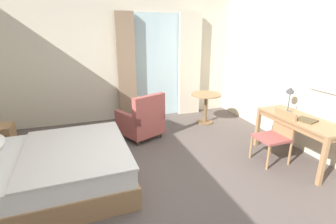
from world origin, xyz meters
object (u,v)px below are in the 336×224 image
object	(u,v)px
bed	(45,170)
round_cafe_table	(206,102)
writing_desk	(300,124)
desk_lamp	(290,93)
desk_chair	(276,134)
closed_book	(306,120)
armchair_by_window	(142,121)

from	to	relation	value
bed	round_cafe_table	size ratio (longest dim) A/B	3.09
writing_desk	desk_lamp	xyz separation A→B (m)	(0.10, 0.40, 0.40)
desk_chair	closed_book	world-z (taller)	desk_chair
bed	armchair_by_window	distance (m)	2.05
closed_book	round_cafe_table	world-z (taller)	closed_book
bed	closed_book	bearing A→B (deg)	-8.15
round_cafe_table	closed_book	bearing A→B (deg)	-75.07
writing_desk	closed_book	size ratio (longest dim) A/B	5.29
bed	armchair_by_window	xyz separation A→B (m)	(1.60, 1.28, 0.05)
closed_book	round_cafe_table	size ratio (longest dim) A/B	0.39
writing_desk	armchair_by_window	xyz separation A→B (m)	(-2.18, 1.70, -0.29)
writing_desk	closed_book	world-z (taller)	closed_book
armchair_by_window	desk_lamp	bearing A→B (deg)	-29.83
desk_lamp	writing_desk	bearing A→B (deg)	-103.96
bed	closed_book	world-z (taller)	bed
desk_lamp	closed_book	bearing A→B (deg)	-103.44
bed	desk_lamp	xyz separation A→B (m)	(3.88, -0.02, 0.74)
bed	writing_desk	world-z (taller)	bed
desk_chair	round_cafe_table	distance (m)	1.97
writing_desk	desk_chair	world-z (taller)	desk_chair
writing_desk	desk_chair	distance (m)	0.41
armchair_by_window	round_cafe_table	bearing A→B (deg)	12.76
desk_chair	armchair_by_window	bearing A→B (deg)	138.75
writing_desk	round_cafe_table	xyz separation A→B (m)	(-0.61, 2.06, -0.13)
desk_lamp	bed	bearing A→B (deg)	179.66
armchair_by_window	round_cafe_table	distance (m)	1.62
desk_chair	desk_lamp	bearing A→B (deg)	32.94
closed_book	round_cafe_table	bearing A→B (deg)	89.54
armchair_by_window	round_cafe_table	xyz separation A→B (m)	(1.57, 0.36, 0.16)
bed	writing_desk	size ratio (longest dim) A/B	1.51
writing_desk	desk_chair	xyz separation A→B (m)	(-0.36, 0.10, -0.17)
round_cafe_table	desk_lamp	bearing A→B (deg)	-67.05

